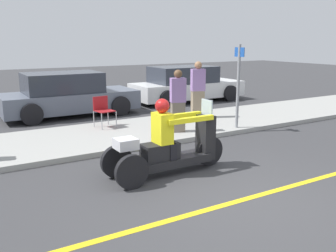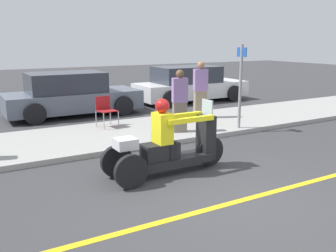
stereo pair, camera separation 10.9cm
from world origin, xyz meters
name	(u,v)px [view 2 (the right image)]	position (x,y,z in m)	size (l,w,h in m)	color
ground_plane	(242,200)	(0.00, 0.00, 0.00)	(60.00, 60.00, 0.00)	#38383A
lane_stripe	(221,206)	(-0.40, 0.00, 0.00)	(24.00, 0.12, 0.01)	gold
sidewalk_strip	(124,134)	(0.00, 4.60, 0.06)	(28.00, 2.80, 0.12)	#9E9E99
motorcycle_trike	(168,148)	(-0.39, 1.60, 0.50)	(2.42, 0.73, 1.42)	black
spectator_with_child	(180,102)	(1.25, 3.88, 0.89)	(0.43, 0.33, 1.59)	#726656
spectator_near_curb	(200,91)	(2.72, 5.09, 0.94)	(0.46, 0.35, 1.69)	gray
folding_chair_set_back	(105,108)	(-0.19, 5.39, 0.62)	(0.52, 0.52, 0.82)	#A5A8AD
parked_car_lot_far	(71,95)	(-0.39, 8.01, 0.67)	(4.30, 1.97, 1.41)	slate
parked_car_lot_left	(190,85)	(4.55, 8.48, 0.67)	(4.55, 1.94, 1.41)	silver
street_sign	(240,83)	(2.85, 3.45, 1.32)	(0.08, 0.36, 2.20)	gray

